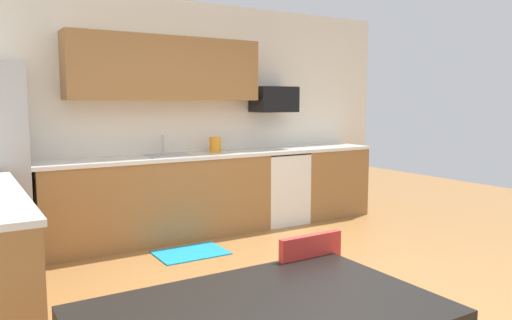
% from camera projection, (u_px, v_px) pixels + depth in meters
% --- Properties ---
extents(ground_plane, '(12.00, 12.00, 0.00)m').
position_uv_depth(ground_plane, '(323.00, 301.00, 3.82)').
color(ground_plane, '#9E6B38').
extents(wall_back, '(5.80, 0.10, 2.70)m').
position_uv_depth(wall_back, '(184.00, 117.00, 5.90)').
color(wall_back, silver).
rests_on(wall_back, ground).
extents(cabinet_run_back, '(2.57, 0.60, 0.90)m').
position_uv_depth(cabinet_run_back, '(159.00, 200.00, 5.47)').
color(cabinet_run_back, olive).
rests_on(cabinet_run_back, ground).
extents(cabinet_run_back_right, '(0.98, 0.60, 0.90)m').
position_uv_depth(cabinet_run_back_right, '(326.00, 182.00, 6.70)').
color(cabinet_run_back_right, olive).
rests_on(cabinet_run_back_right, ground).
extents(countertop_back, '(4.80, 0.64, 0.04)m').
position_uv_depth(countertop_back, '(197.00, 155.00, 5.66)').
color(countertop_back, silver).
rests_on(countertop_back, cabinet_run_back).
extents(upper_cabinets_back, '(2.20, 0.34, 0.70)m').
position_uv_depth(upper_cabinets_back, '(166.00, 69.00, 5.50)').
color(upper_cabinets_back, olive).
extents(oven_range, '(0.60, 0.60, 0.91)m').
position_uv_depth(oven_range, '(278.00, 187.00, 6.29)').
color(oven_range, white).
rests_on(oven_range, ground).
extents(microwave, '(0.54, 0.36, 0.32)m').
position_uv_depth(microwave, '(274.00, 99.00, 6.25)').
color(microwave, black).
extents(sink_basin, '(0.48, 0.40, 0.14)m').
position_uv_depth(sink_basin, '(169.00, 161.00, 5.49)').
color(sink_basin, '#A5A8AD').
rests_on(sink_basin, countertop_back).
extents(sink_faucet, '(0.02, 0.02, 0.24)m').
position_uv_depth(sink_faucet, '(163.00, 145.00, 5.62)').
color(sink_faucet, '#B2B5BA').
rests_on(sink_faucet, countertop_back).
extents(chair_near_table, '(0.41, 0.41, 0.85)m').
position_uv_depth(chair_near_table, '(324.00, 306.00, 2.50)').
color(chair_near_table, red).
rests_on(chair_near_table, ground).
extents(floor_mat, '(0.70, 0.50, 0.01)m').
position_uv_depth(floor_mat, '(191.00, 253.00, 5.02)').
color(floor_mat, '#198CBF').
rests_on(floor_mat, ground).
extents(kettle, '(0.14, 0.14, 0.20)m').
position_uv_depth(kettle, '(215.00, 145.00, 5.82)').
color(kettle, orange).
rests_on(kettle, countertop_back).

